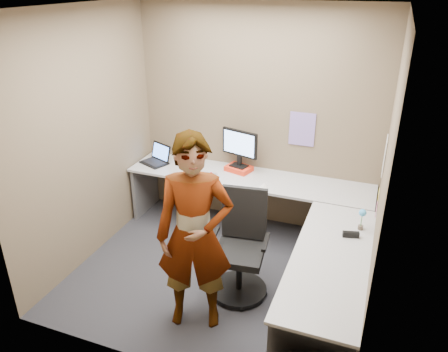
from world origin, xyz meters
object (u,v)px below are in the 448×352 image
at_px(desk, 269,217).
at_px(office_chair, 241,253).
at_px(person, 195,235).
at_px(monitor, 240,145).

bearing_deg(desk, office_chair, -104.55).
bearing_deg(office_chair, person, -121.38).
height_order(desk, office_chair, office_chair).
bearing_deg(office_chair, desk, 68.11).
bearing_deg(person, desk, 52.24).
distance_m(monitor, person, 1.83).
bearing_deg(monitor, desk, -35.54).
bearing_deg(office_chair, monitor, 102.43).
bearing_deg(person, monitor, 78.55).
height_order(desk, person, person).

